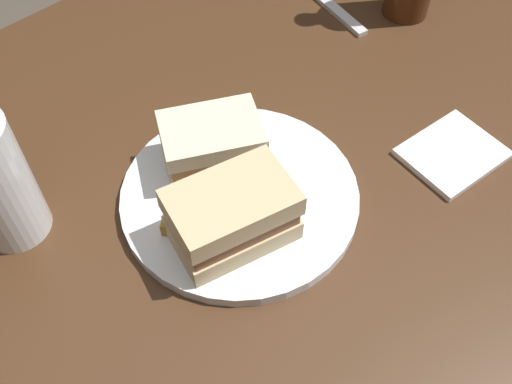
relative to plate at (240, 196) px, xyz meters
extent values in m
cube|color=#422816|center=(-0.01, 0.04, -0.37)|extent=(1.13, 1.00, 0.73)
cylinder|color=white|center=(0.00, 0.00, 0.00)|extent=(0.26, 0.26, 0.01)
cube|color=beige|center=(-0.01, -0.05, 0.02)|extent=(0.13, 0.12, 0.02)
cube|color=#B27A4C|center=(-0.01, -0.05, 0.04)|extent=(0.12, 0.11, 0.02)
cube|color=beige|center=(-0.01, -0.05, 0.05)|extent=(0.13, 0.12, 0.02)
cube|color=#CCB284|center=(0.04, 0.03, 0.02)|extent=(0.14, 0.11, 0.03)
cube|color=#8C5B3D|center=(0.04, 0.03, 0.04)|extent=(0.13, 0.10, 0.02)
cube|color=#CCB284|center=(0.04, 0.03, 0.06)|extent=(0.14, 0.11, 0.03)
cube|color=gold|center=(0.08, 0.00, 0.02)|extent=(0.04, 0.04, 0.02)
cube|color=#B77F33|center=(0.03, 0.00, 0.02)|extent=(0.05, 0.05, 0.02)
cube|color=gold|center=(0.04, 0.01, 0.02)|extent=(0.05, 0.04, 0.02)
cylinder|color=#C67014|center=(0.20, -0.14, 0.05)|extent=(0.06, 0.06, 0.11)
cube|color=white|center=(-0.22, 0.12, 0.00)|extent=(0.12, 0.10, 0.01)
cube|color=silver|center=(-0.34, -0.18, 0.00)|extent=(0.05, 0.18, 0.01)
camera|label=1|loc=(0.26, 0.29, 0.52)|focal=41.30mm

